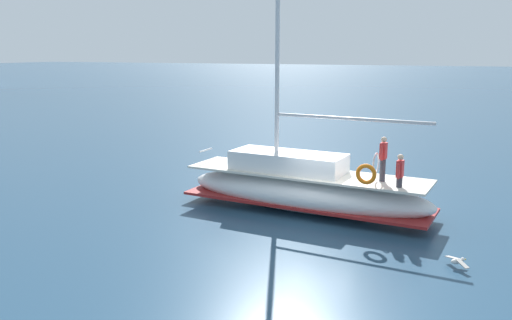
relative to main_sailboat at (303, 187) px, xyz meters
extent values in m
plane|color=navy|center=(-0.63, -1.01, -0.90)|extent=(400.00, 400.00, 0.00)
ellipsoid|color=white|center=(0.00, -0.07, -0.20)|extent=(3.26, 9.78, 1.40)
cube|color=maroon|center=(0.00, -0.07, -0.52)|extent=(3.26, 9.59, 0.10)
cube|color=beige|center=(0.00, -0.07, 0.54)|extent=(3.02, 9.28, 0.08)
cube|color=white|center=(0.06, 0.64, 0.93)|extent=(2.06, 4.45, 0.70)
cylinder|color=silver|center=(0.10, 1.12, 5.77)|extent=(0.16, 0.16, 10.38)
cylinder|color=#B7B7BC|center=(-0.16, -1.75, 2.70)|extent=(0.64, 5.75, 0.12)
cylinder|color=silver|center=(0.39, 4.32, 1.05)|extent=(0.90, 0.14, 0.06)
torus|color=orange|center=(-1.41, -2.60, 1.05)|extent=(0.20, 0.71, 0.70)
cylinder|color=#33333D|center=(-0.26, -2.94, 0.98)|extent=(0.20, 0.20, 0.80)
cube|color=red|center=(-0.26, -2.94, 1.66)|extent=(0.34, 0.23, 0.56)
sphere|color=beige|center=(-0.26, -2.94, 2.05)|extent=(0.20, 0.20, 0.20)
cylinder|color=red|center=(-0.48, -2.92, 1.61)|extent=(0.09, 0.09, 0.50)
cylinder|color=red|center=(-0.04, -2.96, 1.61)|extent=(0.09, 0.09, 0.50)
cylinder|color=#33333D|center=(-0.88, -3.61, 0.75)|extent=(0.20, 0.20, 0.35)
cube|color=red|center=(-0.88, -3.61, 1.21)|extent=(0.34, 0.23, 0.56)
sphere|color=beige|center=(-0.88, -3.61, 1.60)|extent=(0.20, 0.20, 0.20)
cylinder|color=red|center=(-1.10, -3.59, 1.16)|extent=(0.09, 0.09, 0.50)
cylinder|color=red|center=(-0.66, -3.63, 1.16)|extent=(0.09, 0.09, 0.50)
torus|color=silver|center=(-0.24, -2.70, 1.20)|extent=(0.76, 0.13, 0.76)
ellipsoid|color=silver|center=(-3.57, -5.63, -0.71)|extent=(0.37, 0.39, 0.16)
sphere|color=silver|center=(-3.45, -5.78, -0.68)|extent=(0.11, 0.11, 0.11)
cone|color=gold|center=(-3.41, -5.83, -0.69)|extent=(0.08, 0.08, 0.04)
cube|color=#9E9993|center=(-3.38, -5.48, -0.69)|extent=(0.45, 0.40, 0.12)
cube|color=#9E9993|center=(-3.75, -5.78, -0.69)|extent=(0.45, 0.40, 0.12)
sphere|color=#EA4C19|center=(8.32, 4.12, -0.71)|extent=(0.64, 0.64, 0.64)
cylinder|color=black|center=(8.32, 4.12, -0.41)|extent=(0.04, 0.04, 0.60)
camera|label=1|loc=(-18.70, -5.87, 5.07)|focal=37.65mm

